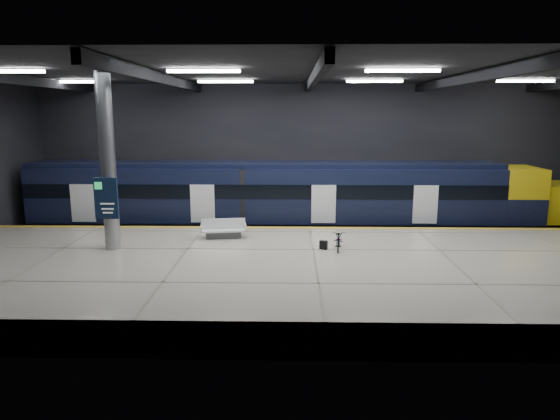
{
  "coord_description": "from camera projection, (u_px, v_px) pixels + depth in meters",
  "views": [
    {
      "loc": [
        -0.9,
        -20.15,
        6.43
      ],
      "look_at": [
        -1.38,
        1.5,
        2.2
      ],
      "focal_mm": 32.0,
      "sensor_mm": 36.0,
      "label": 1
    }
  ],
  "objects": [
    {
      "name": "platform",
      "position": [
        315.0,
        275.0,
        18.43
      ],
      "size": [
        30.0,
        11.0,
        1.1
      ],
      "primitive_type": "cube",
      "color": "beige",
      "rests_on": "ground"
    },
    {
      "name": "safety_strip",
      "position": [
        310.0,
        228.0,
        23.47
      ],
      "size": [
        30.0,
        0.4,
        0.01
      ],
      "primitive_type": "cube",
      "color": "gold",
      "rests_on": "platform"
    },
    {
      "name": "rails",
      "position": [
        308.0,
        235.0,
        26.37
      ],
      "size": [
        30.0,
        1.52,
        0.16
      ],
      "color": "gray",
      "rests_on": "ground"
    },
    {
      "name": "bicycle",
      "position": [
        339.0,
        240.0,
        19.72
      ],
      "size": [
        0.7,
        1.58,
        0.8
      ],
      "primitive_type": "imported",
      "rotation": [
        0.0,
        0.0,
        -0.11
      ],
      "color": "#99999E",
      "rests_on": "platform"
    },
    {
      "name": "pannier_bag",
      "position": [
        323.0,
        245.0,
        19.78
      ],
      "size": [
        0.35,
        0.28,
        0.35
      ],
      "primitive_type": "cube",
      "rotation": [
        0.0,
        0.0,
        -0.41
      ],
      "color": "black",
      "rests_on": "platform"
    },
    {
      "name": "room_shell",
      "position": [
        314.0,
        131.0,
        19.89
      ],
      "size": [
        30.1,
        16.1,
        8.05
      ],
      "color": "black",
      "rests_on": "ground"
    },
    {
      "name": "info_column",
      "position": [
        108.0,
        164.0,
        19.3
      ],
      "size": [
        0.9,
        0.78,
        6.9
      ],
      "color": "#9EA0A5",
      "rests_on": "platform"
    },
    {
      "name": "bench",
      "position": [
        223.0,
        231.0,
        21.57
      ],
      "size": [
        2.03,
        1.09,
        0.85
      ],
      "rotation": [
        0.0,
        0.0,
        0.16
      ],
      "color": "#595B60",
      "rests_on": "platform"
    },
    {
      "name": "ground",
      "position": [
        312.0,
        268.0,
        20.99
      ],
      "size": [
        30.0,
        30.0,
        0.0
      ],
      "primitive_type": "plane",
      "color": "black",
      "rests_on": "ground"
    },
    {
      "name": "train",
      "position": [
        299.0,
        198.0,
        25.99
      ],
      "size": [
        29.4,
        2.84,
        3.79
      ],
      "color": "black",
      "rests_on": "ground"
    }
  ]
}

